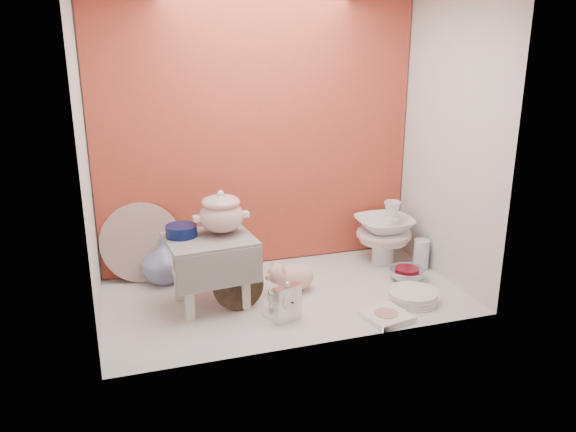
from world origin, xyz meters
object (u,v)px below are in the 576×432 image
at_px(blue_white_vase, 163,260).
at_px(plush_pig, 294,277).
at_px(porcelain_tower, 384,232).
at_px(gold_rim_teacup, 281,300).
at_px(soup_tureen, 221,212).
at_px(mantel_clock, 288,302).
at_px(crystal_bowl, 407,274).
at_px(floral_platter, 141,243).
at_px(step_stool, 211,271).
at_px(dinner_plate_stack, 413,296).

distance_m(blue_white_vase, plush_pig, 0.72).
bearing_deg(porcelain_tower, blue_white_vase, 175.37).
bearing_deg(gold_rim_teacup, soup_tureen, 134.71).
distance_m(mantel_clock, gold_rim_teacup, 0.10).
relative_size(crystal_bowl, porcelain_tower, 0.54).
relative_size(soup_tureen, floral_platter, 0.60).
distance_m(blue_white_vase, mantel_clock, 0.81).
height_order(plush_pig, porcelain_tower, porcelain_tower).
xyz_separation_m(soup_tureen, mantel_clock, (0.23, -0.32, -0.36)).
bearing_deg(plush_pig, step_stool, -162.19).
xyz_separation_m(floral_platter, blue_white_vase, (0.10, -0.06, -0.09)).
height_order(blue_white_vase, crystal_bowl, blue_white_vase).
bearing_deg(plush_pig, floral_platter, 167.13).
bearing_deg(dinner_plate_stack, gold_rim_teacup, 172.58).
height_order(plush_pig, crystal_bowl, plush_pig).
distance_m(step_stool, crystal_bowl, 1.08).
bearing_deg(plush_pig, soup_tureen, -167.96).
bearing_deg(porcelain_tower, floral_platter, 173.28).
height_order(blue_white_vase, porcelain_tower, porcelain_tower).
distance_m(soup_tureen, porcelain_tower, 1.05).
height_order(step_stool, soup_tureen, soup_tureen).
distance_m(floral_platter, dinner_plate_stack, 1.44).
xyz_separation_m(dinner_plate_stack, crystal_bowl, (0.11, 0.25, 0.00)).
relative_size(plush_pig, porcelain_tower, 0.71).
relative_size(mantel_clock, porcelain_tower, 0.53).
height_order(crystal_bowl, porcelain_tower, porcelain_tower).
bearing_deg(gold_rim_teacup, dinner_plate_stack, -7.42).
bearing_deg(porcelain_tower, step_stool, -166.75).
height_order(plush_pig, gold_rim_teacup, plush_pig).
relative_size(blue_white_vase, gold_rim_teacup, 1.88).
bearing_deg(gold_rim_teacup, blue_white_vase, 132.44).
relative_size(soup_tureen, gold_rim_teacup, 2.00).
bearing_deg(soup_tureen, floral_platter, 134.89).
height_order(step_stool, gold_rim_teacup, step_stool).
bearing_deg(crystal_bowl, gold_rim_teacup, -167.93).
bearing_deg(soup_tureen, crystal_bowl, -3.93).
relative_size(floral_platter, blue_white_vase, 1.79).
xyz_separation_m(gold_rim_teacup, porcelain_tower, (0.76, 0.44, 0.12)).
distance_m(floral_platter, mantel_clock, 0.92).
height_order(soup_tureen, blue_white_vase, soup_tureen).
relative_size(step_stool, dinner_plate_stack, 1.60).
distance_m(gold_rim_teacup, porcelain_tower, 0.89).
bearing_deg(porcelain_tower, gold_rim_teacup, -149.87).
relative_size(mantel_clock, gold_rim_teacup, 1.51).
bearing_deg(step_stool, porcelain_tower, 7.86).
distance_m(step_stool, mantel_clock, 0.42).
bearing_deg(mantel_clock, plush_pig, 45.48).
bearing_deg(floral_platter, step_stool, -53.95).
bearing_deg(floral_platter, dinner_plate_stack, -28.65).
bearing_deg(plush_pig, porcelain_tower, 34.99).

